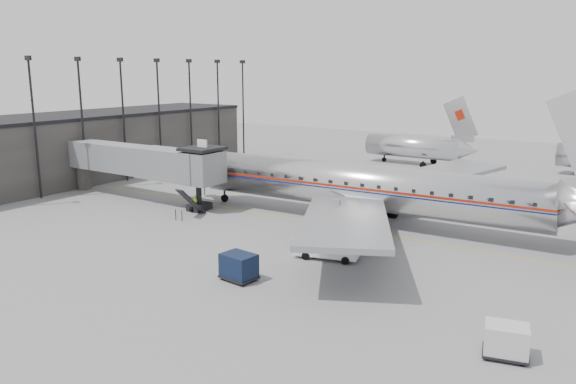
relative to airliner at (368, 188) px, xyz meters
name	(u,v)px	position (x,y,z in m)	size (l,w,h in m)	color
ground	(251,233)	(-6.83, -8.60, -3.33)	(160.00, 160.00, 0.00)	slate
terminal	(92,145)	(-40.83, 1.40, 0.67)	(12.00, 46.00, 8.00)	#353330
apron_line	(317,223)	(-3.83, -2.60, -3.32)	(0.15, 60.00, 0.01)	gold
jet_bridge	(147,162)	(-23.50, -4.94, 0.85)	(21.00, 6.20, 7.10)	#5C5F61
floodlight_masts	(142,113)	(-34.33, 4.40, 5.04)	(0.90, 42.25, 15.25)	black
distant_aircraft_near	(414,146)	(-8.63, 33.40, -0.59)	(16.39, 3.20, 10.26)	silver
airliner	(368,188)	(0.00, 0.00, 0.00)	(41.86, 38.73, 13.23)	silver
service_van	(328,243)	(1.92, -10.62, -2.14)	(5.12, 2.97, 2.26)	white
baggage_cart_navy	(239,266)	(-0.83, -17.78, -2.36)	(2.50, 2.01, 1.82)	black
baggage_cart_white	(506,340)	(16.52, -18.60, -2.43)	(2.47, 2.09, 1.68)	#B9B9BB
ramp_worker	(195,203)	(-16.14, -5.60, -2.52)	(0.59, 0.39, 1.62)	#BEEF1C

